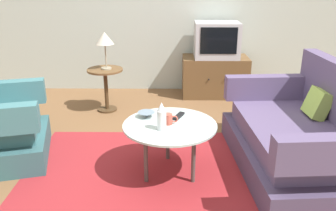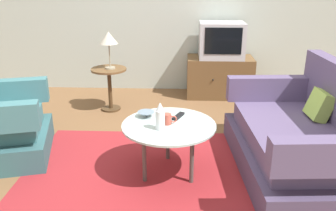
{
  "view_description": "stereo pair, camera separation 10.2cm",
  "coord_description": "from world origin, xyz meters",
  "px_view_note": "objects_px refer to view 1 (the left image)",
  "views": [
    {
      "loc": [
        0.11,
        -2.85,
        1.68
      ],
      "look_at": [
        0.08,
        0.16,
        0.55
      ],
      "focal_mm": 37.44,
      "sensor_mm": 36.0,
      "label": 1
    },
    {
      "loc": [
        0.21,
        -2.85,
        1.68
      ],
      "look_at": [
        0.08,
        0.16,
        0.55
      ],
      "focal_mm": 37.44,
      "sensor_mm": 36.0,
      "label": 2
    }
  ],
  "objects_px": {
    "vase": "(162,117)",
    "bowl": "(146,114)",
    "mug": "(169,119)",
    "table_lamp": "(105,39)",
    "tv_remote_dark": "(179,116)",
    "couch": "(302,138)",
    "television": "(217,40)",
    "coffee_table": "(170,129)",
    "side_table": "(106,81)",
    "tv_stand": "(215,76)"
  },
  "relations": [
    {
      "from": "couch",
      "to": "coffee_table",
      "type": "bearing_deg",
      "value": 90.74
    },
    {
      "from": "tv_remote_dark",
      "to": "coffee_table",
      "type": "bearing_deg",
      "value": -1.67
    },
    {
      "from": "television",
      "to": "mug",
      "type": "distance_m",
      "value": 2.26
    },
    {
      "from": "coffee_table",
      "to": "tv_remote_dark",
      "type": "xyz_separation_m",
      "value": [
        0.08,
        0.17,
        0.05
      ]
    },
    {
      "from": "mug",
      "to": "vase",
      "type": "bearing_deg",
      "value": -116.98
    },
    {
      "from": "mug",
      "to": "bowl",
      "type": "relative_size",
      "value": 0.79
    },
    {
      "from": "tv_stand",
      "to": "vase",
      "type": "relative_size",
      "value": 3.92
    },
    {
      "from": "side_table",
      "to": "table_lamp",
      "type": "height_order",
      "value": "table_lamp"
    },
    {
      "from": "vase",
      "to": "bowl",
      "type": "distance_m",
      "value": 0.32
    },
    {
      "from": "side_table",
      "to": "vase",
      "type": "height_order",
      "value": "vase"
    },
    {
      "from": "tv_remote_dark",
      "to": "couch",
      "type": "bearing_deg",
      "value": 110.29
    },
    {
      "from": "side_table",
      "to": "tv_remote_dark",
      "type": "bearing_deg",
      "value": -56.38
    },
    {
      "from": "tv_stand",
      "to": "television",
      "type": "xyz_separation_m",
      "value": [
        0.0,
        -0.02,
        0.53
      ]
    },
    {
      "from": "mug",
      "to": "tv_remote_dark",
      "type": "relative_size",
      "value": 0.68
    },
    {
      "from": "table_lamp",
      "to": "vase",
      "type": "xyz_separation_m",
      "value": [
        0.74,
        -1.63,
        -0.35
      ]
    },
    {
      "from": "table_lamp",
      "to": "mug",
      "type": "xyz_separation_m",
      "value": [
        0.8,
        -1.52,
        -0.41
      ]
    },
    {
      "from": "tv_stand",
      "to": "couch",
      "type": "bearing_deg",
      "value": -75.31
    },
    {
      "from": "table_lamp",
      "to": "couch",
      "type": "bearing_deg",
      "value": -35.64
    },
    {
      "from": "coffee_table",
      "to": "tv_stand",
      "type": "relative_size",
      "value": 0.87
    },
    {
      "from": "couch",
      "to": "side_table",
      "type": "height_order",
      "value": "couch"
    },
    {
      "from": "tv_remote_dark",
      "to": "vase",
      "type": "bearing_deg",
      "value": -4.7
    },
    {
      "from": "side_table",
      "to": "vase",
      "type": "relative_size",
      "value": 2.35
    },
    {
      "from": "couch",
      "to": "tv_remote_dark",
      "type": "bearing_deg",
      "value": 82.54
    },
    {
      "from": "mug",
      "to": "side_table",
      "type": "bearing_deg",
      "value": 118.29
    },
    {
      "from": "side_table",
      "to": "couch",
      "type": "bearing_deg",
      "value": -35.46
    },
    {
      "from": "coffee_table",
      "to": "bowl",
      "type": "height_order",
      "value": "bowl"
    },
    {
      "from": "side_table",
      "to": "tv_remote_dark",
      "type": "height_order",
      "value": "side_table"
    },
    {
      "from": "bowl",
      "to": "coffee_table",
      "type": "bearing_deg",
      "value": -37.68
    },
    {
      "from": "vase",
      "to": "mug",
      "type": "relative_size",
      "value": 1.93
    },
    {
      "from": "side_table",
      "to": "tv_stand",
      "type": "height_order",
      "value": "tv_stand"
    },
    {
      "from": "side_table",
      "to": "tv_stand",
      "type": "xyz_separation_m",
      "value": [
        1.47,
        0.64,
        -0.11
      ]
    },
    {
      "from": "mug",
      "to": "tv_remote_dark",
      "type": "height_order",
      "value": "mug"
    },
    {
      "from": "side_table",
      "to": "bowl",
      "type": "relative_size",
      "value": 3.59
    },
    {
      "from": "television",
      "to": "couch",
      "type": "bearing_deg",
      "value": -75.18
    },
    {
      "from": "television",
      "to": "vase",
      "type": "height_order",
      "value": "television"
    },
    {
      "from": "tv_stand",
      "to": "tv_remote_dark",
      "type": "height_order",
      "value": "tv_stand"
    },
    {
      "from": "coffee_table",
      "to": "side_table",
      "type": "height_order",
      "value": "side_table"
    },
    {
      "from": "mug",
      "to": "couch",
      "type": "bearing_deg",
      "value": 4.21
    },
    {
      "from": "television",
      "to": "tv_remote_dark",
      "type": "xyz_separation_m",
      "value": [
        -0.56,
        -1.98,
        -0.34
      ]
    },
    {
      "from": "television",
      "to": "table_lamp",
      "type": "height_order",
      "value": "television"
    },
    {
      "from": "tv_remote_dark",
      "to": "television",
      "type": "bearing_deg",
      "value": -172.02
    },
    {
      "from": "tv_remote_dark",
      "to": "bowl",
      "type": "bearing_deg",
      "value": -65.93
    },
    {
      "from": "couch",
      "to": "coffee_table",
      "type": "xyz_separation_m",
      "value": [
        -1.19,
        -0.1,
        0.13
      ]
    },
    {
      "from": "tv_remote_dark",
      "to": "side_table",
      "type": "bearing_deg",
      "value": -122.55
    },
    {
      "from": "television",
      "to": "vase",
      "type": "xyz_separation_m",
      "value": [
        -0.71,
        -2.25,
        -0.23
      ]
    },
    {
      "from": "couch",
      "to": "television",
      "type": "height_order",
      "value": "television"
    },
    {
      "from": "television",
      "to": "mug",
      "type": "bearing_deg",
      "value": -106.95
    },
    {
      "from": "vase",
      "to": "mug",
      "type": "distance_m",
      "value": 0.14
    },
    {
      "from": "table_lamp",
      "to": "side_table",
      "type": "bearing_deg",
      "value": 162.85
    },
    {
      "from": "television",
      "to": "coffee_table",
      "type": "bearing_deg",
      "value": -106.63
    }
  ]
}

